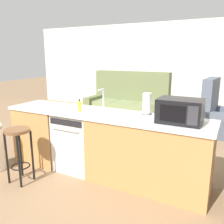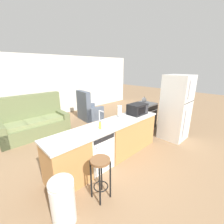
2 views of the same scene
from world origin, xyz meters
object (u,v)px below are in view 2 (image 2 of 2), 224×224
at_px(microwave, 137,109).
at_px(trash_bin, 63,200).
at_px(armchair, 88,111).
at_px(refrigerator, 176,108).
at_px(stove_range, 144,116).
at_px(couch, 33,123).
at_px(dishwasher, 96,149).
at_px(soap_bottle, 100,126).
at_px(kettle, 144,100).
at_px(paper_towel_roll, 120,111).
at_px(bar_stool, 100,170).

height_order(microwave, trash_bin, microwave).
bearing_deg(armchair, refrigerator, -74.91).
relative_size(stove_range, couch, 0.45).
bearing_deg(dishwasher, stove_range, 11.91).
bearing_deg(soap_bottle, kettle, 15.66).
bearing_deg(microwave, paper_towel_roll, 156.53).
distance_m(kettle, armchair, 2.35).
height_order(paper_towel_roll, soap_bottle, paper_towel_roll).
relative_size(stove_range, bar_stool, 1.22).
bearing_deg(bar_stool, kettle, 23.28).
relative_size(paper_towel_roll, armchair, 0.24).
bearing_deg(refrigerator, couch, 132.71).
bearing_deg(trash_bin, microwave, 14.37).
xyz_separation_m(soap_bottle, bar_stool, (-0.54, -0.63, -0.44)).
relative_size(kettle, trash_bin, 0.28).
bearing_deg(soap_bottle, armchair, 59.18).
distance_m(kettle, couch, 3.81).
distance_m(stove_range, bar_stool, 3.30).
distance_m(microwave, kettle, 1.49).
bearing_deg(couch, dishwasher, -81.45).
height_order(couch, armchair, couch).
relative_size(kettle, couch, 0.10).
height_order(dishwasher, stove_range, stove_range).
xyz_separation_m(dishwasher, microwave, (1.44, -0.00, 0.62)).
height_order(microwave, armchair, armchair).
xyz_separation_m(bar_stool, couch, (0.05, 3.42, -0.14)).
bearing_deg(trash_bin, stove_range, 17.99).
bearing_deg(stove_range, kettle, 37.71).
bearing_deg(paper_towel_roll, trash_bin, -157.43).
relative_size(dishwasher, stove_range, 0.93).
distance_m(stove_range, refrigerator, 1.21).
bearing_deg(trash_bin, kettle, 19.00).
distance_m(stove_range, armchair, 2.31).
height_order(refrigerator, soap_bottle, refrigerator).
bearing_deg(microwave, dishwasher, 179.95).
xyz_separation_m(stove_range, refrigerator, (-0.00, -1.10, 0.50)).
distance_m(bar_stool, couch, 3.42).
bearing_deg(microwave, trash_bin, -165.63).
distance_m(paper_towel_roll, trash_bin, 2.33).
xyz_separation_m(dishwasher, couch, (-0.41, 2.71, -0.03)).
xyz_separation_m(stove_range, trash_bin, (-3.69, -1.20, -0.07)).
distance_m(bar_stool, armchair, 4.04).
bearing_deg(refrigerator, microwave, 154.64).
xyz_separation_m(stove_range, bar_stool, (-3.05, -1.26, 0.08)).
xyz_separation_m(refrigerator, microwave, (-1.16, 0.55, 0.08)).
height_order(microwave, kettle, microwave).
relative_size(paper_towel_roll, bar_stool, 0.38).
relative_size(paper_towel_roll, soap_bottle, 1.60).
relative_size(couch, armchair, 1.67).
xyz_separation_m(dishwasher, soap_bottle, (0.08, -0.07, 0.55)).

